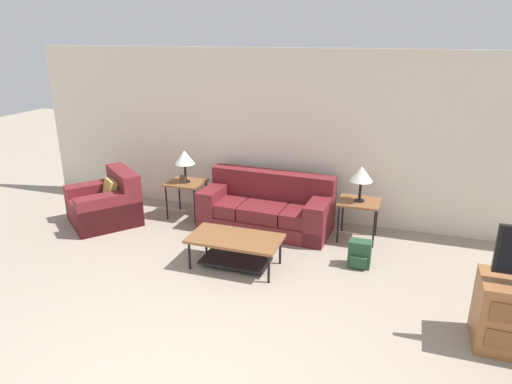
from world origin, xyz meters
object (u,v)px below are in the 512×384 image
(couch, at_px, (267,209))
(table_lamp_left, at_px, (184,158))
(armchair, at_px, (107,205))
(coffee_table, at_px, (235,245))
(side_table_left, at_px, (186,185))
(backpack, at_px, (360,254))
(side_table_right, at_px, (359,205))
(table_lamp_right, at_px, (361,174))

(couch, xyz_separation_m, table_lamp_left, (-1.35, 0.02, 0.67))
(armchair, distance_m, coffee_table, 2.51)
(side_table_left, bearing_deg, backpack, -16.02)
(side_table_right, distance_m, table_lamp_left, 2.73)
(side_table_left, xyz_separation_m, table_lamp_right, (2.69, 0.00, 0.45))
(coffee_table, bearing_deg, couch, 89.52)
(couch, distance_m, armchair, 2.49)
(coffee_table, relative_size, side_table_right, 1.98)
(table_lamp_right, relative_size, backpack, 1.46)
(couch, xyz_separation_m, side_table_right, (1.34, 0.02, 0.22))
(side_table_right, relative_size, table_lamp_left, 1.14)
(couch, relative_size, side_table_right, 3.37)
(couch, height_order, side_table_right, couch)
(coffee_table, distance_m, table_lamp_left, 1.99)
(couch, xyz_separation_m, coffee_table, (-0.01, -1.29, 0.00))
(armchair, height_order, table_lamp_left, table_lamp_left)
(couch, relative_size, backpack, 5.61)
(side_table_right, height_order, table_lamp_right, table_lamp_right)
(table_lamp_left, relative_size, backpack, 1.46)
(backpack, bearing_deg, armchair, 176.98)
(table_lamp_left, height_order, table_lamp_right, same)
(side_table_left, xyz_separation_m, table_lamp_left, (0.00, 0.00, 0.45))
(side_table_left, height_order, table_lamp_right, table_lamp_right)
(armchair, bearing_deg, backpack, -3.02)
(coffee_table, xyz_separation_m, side_table_right, (1.35, 1.31, 0.22))
(table_lamp_right, xyz_separation_m, backpack, (0.13, -0.81, -0.80))
(side_table_left, height_order, side_table_right, same)
(coffee_table, relative_size, table_lamp_right, 2.26)
(side_table_right, xyz_separation_m, backpack, (0.13, -0.81, -0.35))
(armchair, xyz_separation_m, backpack, (3.89, -0.21, -0.12))
(armchair, bearing_deg, side_table_left, 29.36)
(coffee_table, height_order, table_lamp_left, table_lamp_left)
(table_lamp_left, bearing_deg, couch, -0.83)
(armchair, xyz_separation_m, table_lamp_right, (3.77, 0.60, 0.69))
(armchair, bearing_deg, side_table_right, 9.12)
(side_table_right, relative_size, backpack, 1.67)
(couch, relative_size, table_lamp_left, 3.85)
(table_lamp_right, height_order, backpack, table_lamp_right)
(table_lamp_right, bearing_deg, side_table_right, -90.00)
(coffee_table, bearing_deg, armchair, 163.65)
(table_lamp_left, distance_m, backpack, 3.04)
(armchair, relative_size, side_table_left, 2.28)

